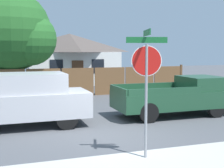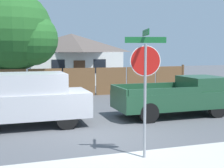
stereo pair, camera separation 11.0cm
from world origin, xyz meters
TOP-DOWN VIEW (x-y plane):
  - ground_plane at (0.00, 0.00)m, footprint 80.00×80.00m
  - wooden_fence at (1.95, 8.83)m, footprint 12.35×0.12m
  - house at (2.04, 17.06)m, footprint 7.82×6.69m
  - oak_tree at (-2.64, 9.72)m, footprint 5.01×4.77m
  - red_suv at (-2.74, 1.89)m, footprint 4.88×2.01m
  - orange_pickup at (3.71, 1.89)m, footprint 5.00×2.01m
  - stop_sign at (0.20, -2.51)m, footprint 1.01×0.91m

SIDE VIEW (x-z plane):
  - ground_plane at x=0.00m, z-range 0.00..0.00m
  - orange_pickup at x=3.71m, z-range 0.01..1.65m
  - wooden_fence at x=1.95m, z-range -0.05..1.76m
  - red_suv at x=-2.74m, z-range 0.08..2.03m
  - house at x=2.04m, z-range 0.08..4.28m
  - stop_sign at x=0.20m, z-range 0.61..3.89m
  - oak_tree at x=-2.64m, z-range 0.65..6.93m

